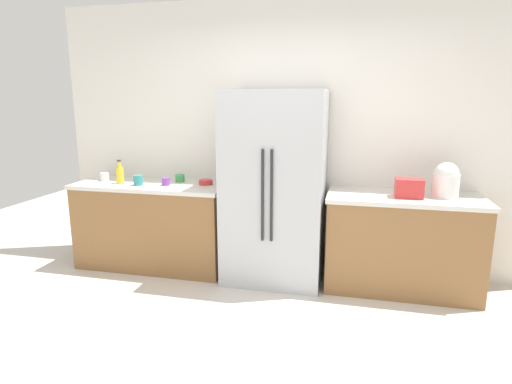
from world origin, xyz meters
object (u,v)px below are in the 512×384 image
cup_c (180,178)px  bowl_a (206,182)px  toaster (409,188)px  refrigerator (275,188)px  cup_a (166,181)px  bottle_a (120,175)px  cup_b (138,180)px  rice_cooker (446,180)px  cup_d (105,177)px

cup_c → bowl_a: cup_c is taller
toaster → cup_c: bearing=174.6°
toaster → cup_c: 2.27m
refrigerator → cup_a: 1.11m
bottle_a → refrigerator: bearing=2.0°
cup_b → cup_c: bearing=38.8°
cup_a → cup_b: (-0.27, -0.06, 0.01)m
refrigerator → cup_c: 1.07m
refrigerator → cup_a: size_ratio=22.29×
cup_b → cup_c: cup_b is taller
bowl_a → cup_b: bearing=-163.7°
refrigerator → rice_cooker: size_ratio=5.89×
toaster → cup_b: toaster is taller
cup_a → cup_c: 0.22m
bowl_a → cup_d: bearing=-177.1°
bottle_a → bowl_a: bottle_a is taller
refrigerator → rice_cooker: 1.53m
rice_cooker → bottle_a: bearing=-177.8°
cup_b → toaster: bearing=1.2°
toaster → cup_c: toaster is taller
bottle_a → cup_c: bearing=23.7°
rice_cooker → refrigerator: bearing=-177.5°
cup_b → bowl_a: 0.68m
rice_cooker → cup_c: (-2.57, 0.12, -0.11)m
toaster → cup_b: bearing=-178.8°
refrigerator → cup_a: bearing=-179.0°
bowl_a → cup_c: bearing=165.9°
rice_cooker → cup_b: 2.91m
cup_a → cup_d: bearing=174.5°
cup_b → cup_d: (-0.47, 0.13, -0.01)m
toaster → cup_c: (-2.26, 0.22, -0.05)m
rice_cooker → cup_a: 2.64m
bottle_a → toaster: bearing=0.6°
cup_b → cup_a: bearing=12.9°
rice_cooker → cup_c: rice_cooker is taller
cup_a → bowl_a: 0.40m
refrigerator → rice_cooker: refrigerator is taller
cup_a → refrigerator: bearing=1.0°
cup_a → bowl_a: cup_a is taller
refrigerator → cup_d: (-1.85, 0.05, 0.02)m
toaster → bowl_a: (-1.94, 0.14, -0.06)m
cup_d → refrigerator: bearing=-1.6°
rice_cooker → cup_a: bearing=-178.2°
bowl_a → refrigerator: bearing=-8.4°
refrigerator → bowl_a: refrigerator is taller
toaster → bottle_a: 2.81m
rice_cooker → bowl_a: (-2.26, 0.04, -0.13)m
bottle_a → cup_b: bearing=-7.1°
toaster → cup_d: toaster is taller
bottle_a → cup_d: 0.27m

